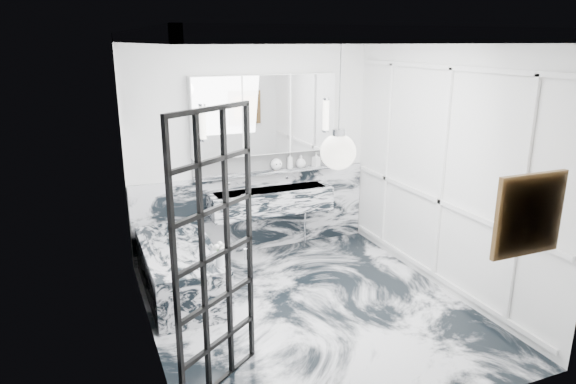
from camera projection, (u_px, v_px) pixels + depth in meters
name	position (u px, v px, depth m)	size (l,w,h in m)	color
floor	(310.00, 309.00, 5.40)	(3.60, 3.60, 0.00)	silver
ceiling	(314.00, 31.00, 4.61)	(3.60, 3.60, 0.00)	white
wall_back	(252.00, 147.00, 6.60)	(3.60, 3.60, 0.00)	white
wall_front	(426.00, 247.00, 3.41)	(3.60, 3.60, 0.00)	white
wall_left	(143.00, 200.00, 4.42)	(3.60, 3.60, 0.00)	white
wall_right	(444.00, 166.00, 5.59)	(3.60, 3.60, 0.00)	white
marble_clad_back	(254.00, 212.00, 6.83)	(3.18, 0.05, 1.05)	silver
marble_clad_left	(146.00, 206.00, 4.44)	(0.02, 3.56, 2.68)	silver
panel_molding	(442.00, 175.00, 5.61)	(0.03, 3.40, 2.30)	white
soap_bottle_a	(290.00, 161.00, 6.76)	(0.08, 0.08, 0.21)	#8C5919
soap_bottle_b	(316.00, 159.00, 6.90)	(0.09, 0.09, 0.19)	#4C4C51
soap_bottle_c	(301.00, 161.00, 6.82)	(0.13, 0.13, 0.17)	silver
face_pot	(276.00, 164.00, 6.70)	(0.16, 0.16, 0.16)	white
amber_bottle	(275.00, 166.00, 6.70)	(0.04, 0.04, 0.10)	#8C5919
flower_vase	(220.00, 260.00, 5.13)	(0.09, 0.09, 0.12)	silver
crittall_door	(216.00, 256.00, 3.95)	(0.88, 0.04, 2.25)	black
artwork	(529.00, 215.00, 3.77)	(0.53, 0.05, 0.53)	#BB6B13
pendant_light	(338.00, 152.00, 3.78)	(0.27, 0.27, 0.27)	white
trough_sink	(271.00, 201.00, 6.63)	(1.60, 0.45, 0.30)	silver
ledge	(266.00, 172.00, 6.68)	(1.90, 0.14, 0.04)	silver
subway_tile	(264.00, 161.00, 6.70)	(1.90, 0.03, 0.23)	white
mirror_cabinet	(265.00, 115.00, 6.47)	(1.90, 0.16, 1.00)	white
sconce_left	(203.00, 123.00, 6.10)	(0.07, 0.07, 0.40)	white
sconce_right	(326.00, 115.00, 6.70)	(0.07, 0.07, 0.40)	white
bathtub	(180.00, 270.00, 5.69)	(0.75, 1.65, 0.55)	silver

